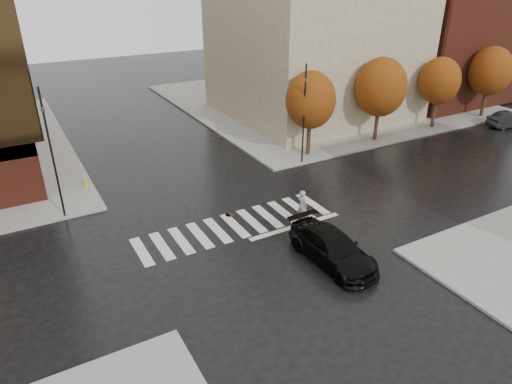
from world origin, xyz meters
The scene contains 16 objects.
ground centered at (0.00, 0.00, 0.00)m, with size 120.00×120.00×0.00m, color black.
sidewalk_ne centered at (21.00, 21.00, 0.07)m, with size 30.00×30.00×0.15m, color gray.
crosswalk centered at (0.00, 0.50, 0.01)m, with size 12.00×3.00×0.01m, color silver.
building_ne_tan centered at (17.00, 17.00, 9.15)m, with size 16.00×16.00×18.00m, color gray.
building_ne_brick centered at (33.00, 16.00, 7.15)m, with size 14.00×14.00×14.00m, color maroon.
tree_ne_a centered at (10.00, 7.40, 4.46)m, with size 3.80×3.80×6.50m.
tree_ne_b centered at (17.00, 7.40, 4.62)m, with size 4.20×4.20×6.89m.
tree_ne_c centered at (24.00, 7.40, 4.37)m, with size 3.60×3.60×6.31m.
tree_ne_d centered at (31.00, 7.40, 4.54)m, with size 4.00×4.00×6.70m.
sedan centered at (2.65, -5.07, 0.79)m, with size 2.21×5.45×1.58m, color black.
cyclist centered at (3.68, -1.00, 0.69)m, with size 1.84×0.87×2.01m.
traffic_light_nw centered at (-8.40, 6.30, 4.57)m, with size 0.23×0.21×7.68m.
traffic_light_ne centered at (8.67, 6.30, 4.32)m, with size 0.21×0.23×7.32m.
fire_hydrant centered at (-6.50, 9.82, 0.51)m, with size 0.23×0.23×0.65m.
manhole centered at (0.30, 1.78, 0.01)m, with size 0.55×0.55×0.01m, color #432718.
parked_car centered at (30.67, 4.13, 0.71)m, with size 1.49×4.29×1.41m, color black.
Camera 1 is at (-10.13, -19.94, 13.39)m, focal length 32.00 mm.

